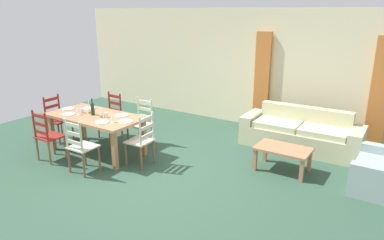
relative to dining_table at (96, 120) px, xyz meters
name	(u,v)px	position (x,y,z in m)	size (l,w,h in m)	color
ground_plane	(156,170)	(1.45, -0.01, -0.67)	(9.60, 9.60, 0.02)	#2F4E3C
wall_far	(242,67)	(1.45, 3.29, 0.69)	(9.60, 0.16, 2.70)	beige
curtain_panel_left	(262,81)	(2.02, 3.15, 0.44)	(0.35, 0.08, 2.20)	#CA7131
curtain_panel_right	(380,94)	(4.42, 3.15, 0.44)	(0.35, 0.08, 2.20)	#CA7131
dining_table	(96,120)	(0.00, 0.00, 0.00)	(1.90, 0.96, 0.75)	#AF7750
dining_chair_near_left	(47,136)	(-0.45, -0.75, -0.19)	(0.42, 0.40, 0.96)	maroon
dining_chair_near_right	(80,146)	(0.46, -0.77, -0.19)	(0.42, 0.40, 0.96)	beige
dining_chair_far_left	(111,116)	(-0.41, 0.79, -0.19)	(0.44, 0.43, 0.96)	maroon
dining_chair_far_right	(141,122)	(0.45, 0.78, -0.19)	(0.43, 0.41, 0.96)	beige
dining_chair_head_west	(57,119)	(-1.19, 0.01, -0.19)	(0.43, 0.45, 0.96)	maroon
dining_chair_head_east	(142,140)	(1.12, 0.02, -0.19)	(0.42, 0.44, 0.96)	beige
dinner_plate_near_left	(69,114)	(-0.45, -0.25, 0.10)	(0.24, 0.24, 0.02)	white
fork_near_left	(64,113)	(-0.60, -0.25, 0.09)	(0.02, 0.17, 0.01)	silver
dinner_plate_near_right	(102,122)	(0.45, -0.25, 0.10)	(0.24, 0.24, 0.02)	white
fork_near_right	(96,121)	(0.30, -0.25, 0.09)	(0.02, 0.17, 0.01)	silver
dinner_plate_far_left	(89,108)	(-0.45, 0.25, 0.10)	(0.24, 0.24, 0.02)	white
fork_far_left	(84,107)	(-0.60, 0.25, 0.09)	(0.02, 0.17, 0.01)	silver
dinner_plate_far_right	(122,115)	(0.45, 0.25, 0.10)	(0.24, 0.24, 0.02)	white
fork_far_right	(116,114)	(0.30, 0.25, 0.09)	(0.02, 0.17, 0.01)	silver
dinner_plate_head_west	(68,109)	(-0.78, 0.00, 0.10)	(0.24, 0.24, 0.02)	white
fork_head_west	(63,108)	(-0.93, 0.00, 0.09)	(0.02, 0.17, 0.01)	silver
dinner_plate_head_east	(126,122)	(0.78, 0.00, 0.10)	(0.24, 0.24, 0.02)	white
fork_head_east	(120,121)	(0.63, 0.00, 0.09)	(0.02, 0.17, 0.01)	silver
wine_bottle	(93,109)	(-0.05, -0.01, 0.20)	(0.07, 0.07, 0.32)	#143819
wine_glass_near_left	(78,109)	(-0.29, -0.15, 0.20)	(0.06, 0.06, 0.16)	white
wine_glass_near_right	(112,116)	(0.60, -0.14, 0.20)	(0.06, 0.06, 0.16)	white
coffee_cup_primary	(106,115)	(0.28, 0.01, 0.13)	(0.07, 0.07, 0.09)	beige
coffee_cup_secondary	(82,111)	(-0.33, -0.03, 0.13)	(0.07, 0.07, 0.09)	beige
candle_tall	(89,110)	(-0.18, 0.02, 0.16)	(0.05, 0.05, 0.25)	#998C66
candle_short	(101,115)	(0.20, -0.04, 0.14)	(0.05, 0.05, 0.20)	#998C66
couch	(301,134)	(3.22, 2.37, -0.37)	(2.29, 0.84, 0.80)	beige
coffee_table	(283,151)	(3.27, 1.15, -0.31)	(0.90, 0.56, 0.42)	#AF7750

